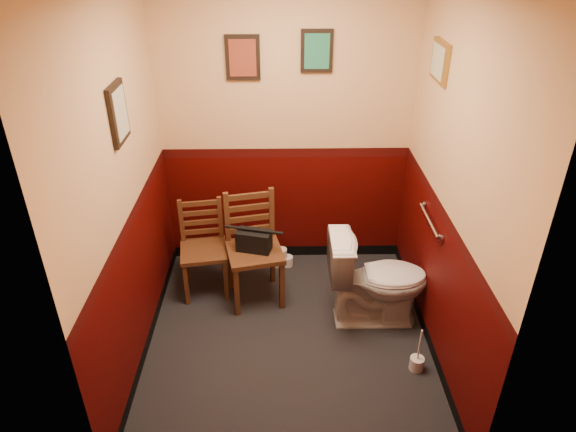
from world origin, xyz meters
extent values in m
cube|color=black|center=(0.00, 0.00, 0.00)|extent=(2.20, 2.40, 0.00)
cube|color=#390403|center=(0.00, 1.20, 1.35)|extent=(2.20, 0.00, 2.70)
cube|color=#390403|center=(0.00, -1.20, 1.35)|extent=(2.20, 0.00, 2.70)
cube|color=#390403|center=(-1.10, 0.00, 1.35)|extent=(0.00, 2.40, 2.70)
cube|color=#390403|center=(1.10, 0.00, 1.35)|extent=(0.00, 2.40, 2.70)
cylinder|color=silver|center=(1.07, 0.25, 0.95)|extent=(0.03, 0.50, 0.03)
cylinder|color=silver|center=(1.09, 0.00, 0.95)|extent=(0.02, 0.06, 0.06)
cylinder|color=silver|center=(1.09, 0.50, 0.95)|extent=(0.02, 0.06, 0.06)
cube|color=black|center=(-0.35, 1.18, 1.95)|extent=(0.28, 0.03, 0.36)
cube|color=maroon|center=(-0.35, 1.17, 1.95)|extent=(0.22, 0.01, 0.30)
cube|color=black|center=(0.25, 1.18, 2.00)|extent=(0.26, 0.03, 0.34)
cube|color=#247553|center=(0.25, 1.17, 2.00)|extent=(0.20, 0.01, 0.28)
cube|color=black|center=(-1.08, 0.10, 1.85)|extent=(0.03, 0.30, 0.38)
cube|color=#B3B08D|center=(-1.07, 0.10, 1.85)|extent=(0.01, 0.24, 0.31)
cube|color=olive|center=(1.08, 0.60, 2.05)|extent=(0.03, 0.34, 0.28)
cube|color=#B3B08D|center=(1.07, 0.60, 2.05)|extent=(0.01, 0.28, 0.22)
imported|color=white|center=(0.72, 0.25, 0.40)|extent=(0.81, 0.46, 0.80)
cylinder|color=silver|center=(0.95, -0.32, 0.05)|extent=(0.11, 0.11, 0.11)
cylinder|color=silver|center=(0.95, -0.32, 0.23)|extent=(0.01, 0.01, 0.30)
cube|color=#5B331B|center=(-0.73, 0.66, 0.42)|extent=(0.45, 0.45, 0.04)
cube|color=#5B331B|center=(-0.87, 0.47, 0.21)|extent=(0.04, 0.04, 0.42)
cube|color=#5B331B|center=(-0.92, 0.80, 0.21)|extent=(0.04, 0.04, 0.42)
cube|color=#5B331B|center=(-0.53, 0.52, 0.21)|extent=(0.04, 0.04, 0.42)
cube|color=#5B331B|center=(-0.59, 0.85, 0.21)|extent=(0.04, 0.04, 0.42)
cube|color=#5B331B|center=(-0.92, 0.81, 0.63)|extent=(0.04, 0.04, 0.42)
cube|color=#5B331B|center=(-0.59, 0.86, 0.63)|extent=(0.04, 0.04, 0.42)
cube|color=#5B331B|center=(-0.75, 0.83, 0.52)|extent=(0.32, 0.07, 0.04)
cube|color=#5B331B|center=(-0.75, 0.83, 0.61)|extent=(0.32, 0.07, 0.04)
cube|color=#5B331B|center=(-0.75, 0.83, 0.70)|extent=(0.32, 0.07, 0.04)
cube|color=#5B331B|center=(-0.75, 0.83, 0.80)|extent=(0.32, 0.07, 0.04)
cube|color=#5B331B|center=(-0.28, 0.55, 0.48)|extent=(0.54, 0.54, 0.04)
cube|color=#5B331B|center=(-0.43, 0.32, 0.24)|extent=(0.05, 0.05, 0.48)
cube|color=#5B331B|center=(-0.51, 0.70, 0.24)|extent=(0.05, 0.05, 0.48)
cube|color=#5B331B|center=(-0.05, 0.40, 0.24)|extent=(0.05, 0.05, 0.48)
cube|color=#5B331B|center=(-0.13, 0.78, 0.24)|extent=(0.05, 0.05, 0.48)
cube|color=#5B331B|center=(-0.51, 0.70, 0.72)|extent=(0.05, 0.05, 0.48)
cube|color=#5B331B|center=(-0.13, 0.79, 0.72)|extent=(0.05, 0.05, 0.48)
cube|color=#5B331B|center=(-0.32, 0.74, 0.59)|extent=(0.36, 0.10, 0.05)
cube|color=#5B331B|center=(-0.32, 0.74, 0.70)|extent=(0.36, 0.10, 0.05)
cube|color=#5B331B|center=(-0.32, 0.74, 0.80)|extent=(0.36, 0.10, 0.05)
cube|color=#5B331B|center=(-0.32, 0.74, 0.91)|extent=(0.36, 0.10, 0.05)
cube|color=black|center=(-0.28, 0.55, 0.59)|extent=(0.31, 0.21, 0.18)
cylinder|color=black|center=(-0.28, 0.55, 0.70)|extent=(0.25, 0.09, 0.02)
cylinder|color=silver|center=(-0.11, 1.03, 0.05)|extent=(0.11, 0.11, 0.10)
cylinder|color=silver|center=(0.01, 1.03, 0.05)|extent=(0.11, 0.11, 0.10)
cylinder|color=silver|center=(-0.05, 1.02, 0.14)|extent=(0.11, 0.11, 0.10)
camera|label=1|loc=(-0.06, -3.06, 2.91)|focal=32.00mm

